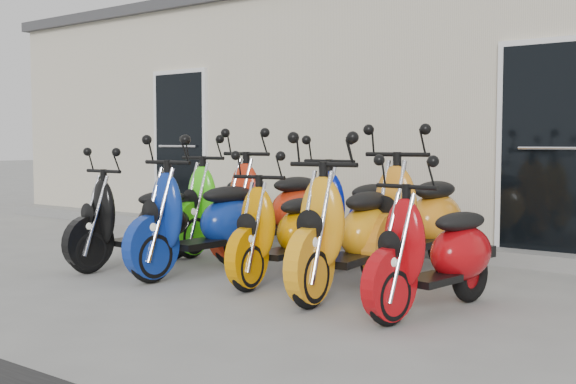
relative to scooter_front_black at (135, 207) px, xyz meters
The scene contains 14 objects.
ground 1.38m from the scooter_front_black, 20.01° to the left, with size 80.00×80.00×0.00m, color gray.
building 5.83m from the scooter_front_black, 78.27° to the left, with size 14.00×6.00×3.20m, color beige.
roof_cap 6.34m from the scooter_front_black, 78.27° to the left, with size 14.20×6.20×0.16m, color #3F3F42.
front_step 2.76m from the scooter_front_black, 64.47° to the left, with size 14.00×0.40×0.15m, color gray.
door_left 3.36m from the scooter_front_black, 128.07° to the left, with size 1.07×0.08×2.22m, color black.
scooter_front_black is the anchor object (origin of this frame).
scooter_front_blue 0.82m from the scooter_front_black, ahead, with size 0.66×1.81×1.33m, color navy, non-canonical shape.
scooter_front_orange_a 1.69m from the scooter_front_black, ahead, with size 0.59×1.61×1.19m, color orange, non-canonical shape.
scooter_front_orange_b 2.45m from the scooter_front_black, ahead, with size 0.66×1.83×1.35m, color #F7A015, non-canonical shape.
scooter_front_red 3.31m from the scooter_front_black, ahead, with size 0.58×1.60×1.18m, color #B0090E, non-canonical shape.
scooter_back_green 1.32m from the scooter_front_black, 88.02° to the left, with size 0.66×1.82×1.34m, color #41E714, non-canonical shape.
scooter_back_red 1.49m from the scooter_front_black, 58.83° to the left, with size 0.69×1.91×1.41m, color red, non-canonical shape.
scooter_back_blue 2.20m from the scooter_front_black, 37.02° to the left, with size 0.66×1.80×1.33m, color #021091, non-canonical shape.
scooter_back_yellow 2.82m from the scooter_front_black, 26.54° to the left, with size 0.70×1.93×1.43m, color orange, non-canonical shape.
Camera 1 is at (4.50, -5.24, 1.27)m, focal length 45.00 mm.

